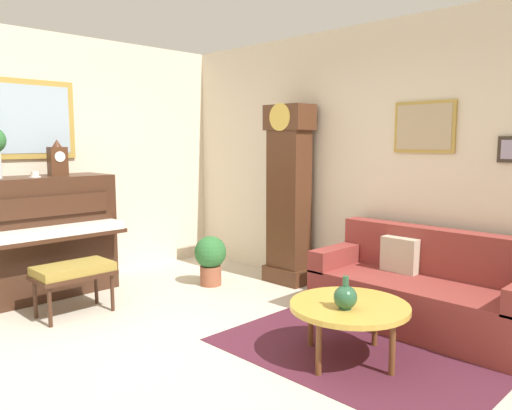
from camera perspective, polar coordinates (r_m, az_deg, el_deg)
The scene contains 13 objects.
ground_plane at distance 4.01m, azimuth -9.09°, elevation -17.35°, with size 6.40×6.00×0.10m, color beige.
wall_left at distance 5.97m, azimuth -24.26°, elevation 4.66°, with size 0.13×4.90×2.80m.
wall_back at distance 5.40m, azimuth 11.83°, elevation 4.87°, with size 5.30×0.13×2.80m.
area_rug at distance 4.12m, azimuth 11.80°, elevation -15.92°, with size 2.10×1.50×0.01m, color #4C1E2D.
piano at distance 5.67m, azimuth -23.34°, elevation -3.29°, with size 0.87×1.44×1.26m.
piano_bench at distance 4.99m, azimuth -20.12°, elevation -7.22°, with size 0.42×0.70×0.48m.
grandfather_clock at distance 5.67m, azimuth 3.74°, elevation 0.67°, with size 0.52×0.34×2.03m.
couch at distance 4.66m, azimuth 18.71°, elevation -9.36°, with size 1.90×0.80×0.84m.
coffee_table at distance 3.81m, azimuth 10.62°, elevation -11.46°, with size 0.88×0.88×0.43m.
mantel_clock at distance 5.67m, azimuth -21.72°, elevation 4.88°, with size 0.13×0.18×0.38m.
teacup at distance 5.49m, azimuth -23.94°, elevation 3.16°, with size 0.12×0.12×0.06m.
green_jug at distance 3.66m, azimuth 10.17°, elevation -10.30°, with size 0.17×0.17×0.24m.
potted_plant at distance 5.67m, azimuth -5.22°, elevation -5.94°, with size 0.36×0.36×0.56m.
Camera 1 is at (2.98, -2.12, 1.62)m, focal length 35.02 mm.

